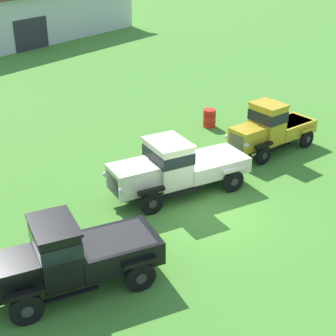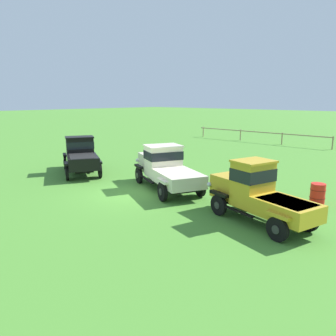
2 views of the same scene
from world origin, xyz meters
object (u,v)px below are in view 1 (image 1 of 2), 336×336
farm_shed (21,11)px  oil_drum_beside_row (209,118)px  vintage_truck_midrow_center (270,128)px  vintage_truck_foreground_near (69,255)px  vintage_truck_second_in_line (175,167)px

farm_shed → oil_drum_beside_row: bearing=-108.8°
farm_shed → vintage_truck_midrow_center: (-9.48, -28.78, -1.06)m
vintage_truck_foreground_near → oil_drum_beside_row: (12.88, 3.73, -0.67)m
farm_shed → vintage_truck_foreground_near: (-21.41, -28.74, -1.06)m
vintage_truck_midrow_center → oil_drum_beside_row: vintage_truck_midrow_center is taller
farm_shed → vintage_truck_second_in_line: 31.63m
vintage_truck_foreground_near → vintage_truck_midrow_center: (11.94, -0.04, 0.00)m
vintage_truck_foreground_near → vintage_truck_second_in_line: 6.33m
vintage_truck_midrow_center → vintage_truck_second_in_line: bearing=169.6°
vintage_truck_second_in_line → oil_drum_beside_row: (6.63, 2.73, -0.66)m
vintage_truck_foreground_near → oil_drum_beside_row: vintage_truck_foreground_near is taller
vintage_truck_second_in_line → vintage_truck_midrow_center: 5.78m
farm_shed → oil_drum_beside_row: 26.48m
vintage_truck_foreground_near → farm_shed: bearing=53.3°
vintage_truck_foreground_near → oil_drum_beside_row: 13.43m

